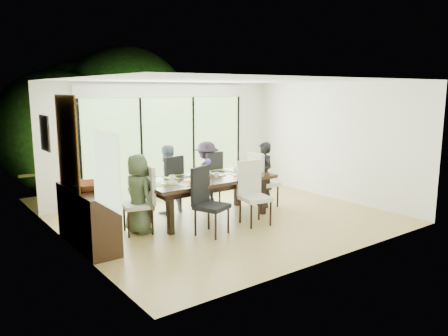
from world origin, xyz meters
TOP-DOWN VIEW (x-y plane):
  - floor at (0.00, 0.00)m, footprint 6.00×5.00m
  - ceiling at (0.00, 0.00)m, footprint 6.00×5.00m
  - wall_back at (0.00, 2.51)m, footprint 6.00×0.02m
  - wall_front at (0.00, -2.51)m, footprint 6.00×0.02m
  - wall_left at (-3.01, 0.00)m, footprint 0.02×5.00m
  - wall_right at (3.01, 0.00)m, footprint 0.02×5.00m
  - glass_doors at (0.00, 2.47)m, footprint 4.20×0.02m
  - blinds_header at (0.00, 2.46)m, footprint 4.40×0.06m
  - mullion_a at (-2.10, 2.46)m, footprint 0.05×0.04m
  - mullion_b at (-0.70, 2.46)m, footprint 0.05×0.04m
  - mullion_c at (0.70, 2.46)m, footprint 0.05×0.04m
  - mullion_d at (2.10, 2.46)m, footprint 0.05×0.04m
  - side_window at (-2.97, -1.20)m, footprint 0.02×0.90m
  - deck at (0.00, 3.40)m, footprint 6.00×1.80m
  - rail_top at (0.00, 4.20)m, footprint 6.00×0.08m
  - foliage_left at (-1.80, 5.20)m, footprint 3.20×3.20m
  - foliage_mid at (0.40, 5.80)m, footprint 4.00×4.00m
  - foliage_right at (2.20, 5.00)m, footprint 2.80×2.80m
  - foliage_far at (-0.60, 6.50)m, footprint 3.60×3.60m
  - table_top at (-0.32, 0.37)m, footprint 2.64×1.21m
  - table_apron at (-0.32, 0.37)m, footprint 2.42×0.99m
  - table_leg_fl at (-1.40, -0.06)m, footprint 0.10×0.10m
  - table_leg_fr at (0.76, -0.06)m, footprint 0.10×0.10m
  - table_leg_bl at (-1.40, 0.80)m, footprint 0.10×0.10m
  - table_leg_br at (0.76, 0.80)m, footprint 0.10×0.10m
  - chair_left_end at (-1.82, 0.37)m, footprint 0.61×0.61m
  - chair_right_end at (1.18, 0.37)m, footprint 0.53×0.53m
  - chair_far_left at (-0.77, 1.22)m, footprint 0.62×0.62m
  - chair_far_right at (0.23, 1.22)m, footprint 0.61×0.61m
  - chair_near_left at (-0.82, -0.50)m, footprint 0.66×0.66m
  - chair_near_right at (0.18, -0.50)m, footprint 0.58×0.58m
  - person_left_end at (-1.80, 0.37)m, footprint 0.50×0.71m
  - person_right_end at (1.16, 0.37)m, footprint 0.53×0.72m
  - person_far_left at (-0.77, 1.20)m, footprint 0.68×0.44m
  - person_far_right at (0.23, 1.20)m, footprint 0.70×0.47m
  - placemat_left at (-1.27, 0.37)m, footprint 0.48×0.35m
  - placemat_right at (0.63, 0.37)m, footprint 0.48×0.35m
  - placemat_far_l at (-0.77, 0.77)m, footprint 0.48×0.35m
  - placemat_far_r at (0.23, 0.77)m, footprint 0.48×0.35m
  - placemat_paper at (-0.87, 0.07)m, footprint 0.48×0.35m
  - tablet_far_l at (-0.67, 0.72)m, footprint 0.29×0.20m
  - tablet_far_r at (0.18, 0.72)m, footprint 0.26×0.19m
  - papers at (0.38, 0.32)m, footprint 0.33×0.24m
  - platter_base at (-0.87, 0.07)m, footprint 0.29×0.29m
  - platter_snacks at (-0.87, 0.07)m, footprint 0.22×0.22m
  - vase at (-0.27, 0.42)m, footprint 0.09×0.09m
  - hyacinth_stems at (-0.27, 0.42)m, footprint 0.04×0.04m
  - hyacinth_blooms at (-0.27, 0.42)m, footprint 0.12×0.12m
  - laptop at (-1.17, 0.27)m, footprint 0.42×0.35m
  - cup_a at (-1.02, 0.52)m, footprint 0.18×0.18m
  - cup_b at (-0.17, 0.27)m, footprint 0.14×0.14m
  - cup_c at (0.48, 0.47)m, footprint 0.19×0.19m
  - book at (-0.07, 0.42)m, footprint 0.22×0.27m
  - sideboard at (-2.76, 0.26)m, footprint 0.48×1.70m
  - bowl at (-2.76, 0.16)m, footprint 0.50×0.50m
  - candlestick_base at (-2.76, 0.61)m, footprint 0.11×0.11m
  - candlestick_shaft at (-2.76, 0.61)m, footprint 0.03×0.03m
  - candlestick_pan at (-2.76, 0.61)m, footprint 0.11×0.11m
  - candle at (-2.76, 0.61)m, footprint 0.04×0.04m
  - tapestry at (-2.97, 0.40)m, footprint 0.02×1.00m
  - art_frame at (-2.97, 1.70)m, footprint 0.03×0.55m
  - art_canvas at (-2.95, 1.70)m, footprint 0.01×0.45m

SIDE VIEW (x-z plane):
  - deck at x=0.00m, z-range -0.10..0.00m
  - floor at x=0.00m, z-range -0.01..0.00m
  - table_leg_fl at x=-1.40m, z-range 0.00..0.76m
  - table_leg_fr at x=0.76m, z-range 0.00..0.76m
  - table_leg_bl at x=-1.40m, z-range 0.00..0.76m
  - table_leg_br at x=0.76m, z-range 0.00..0.76m
  - sideboard at x=-2.76m, z-range 0.00..0.95m
  - rail_top at x=0.00m, z-range 0.52..0.58m
  - chair_left_end at x=-1.82m, z-range 0.00..1.21m
  - chair_right_end at x=1.18m, z-range 0.00..1.21m
  - chair_far_left at x=-0.77m, z-range 0.00..1.21m
  - chair_far_right at x=0.23m, z-range 0.00..1.21m
  - chair_near_left at x=-0.82m, z-range 0.00..1.21m
  - chair_near_right at x=0.18m, z-range 0.00..1.21m
  - table_apron at x=-0.32m, z-range 0.64..0.75m
  - person_left_end at x=-1.80m, z-range 0.00..1.42m
  - person_right_end at x=1.16m, z-range 0.00..1.42m
  - person_far_left at x=-0.77m, z-range 0.00..1.42m
  - person_far_right at x=0.23m, z-range 0.00..1.42m
  - table_top at x=-0.32m, z-range 0.76..0.83m
  - papers at x=0.38m, z-range 0.83..0.83m
  - placemat_left at x=-1.27m, z-range 0.83..0.83m
  - placemat_right at x=0.63m, z-range 0.83..0.83m
  - placemat_far_l at x=-0.77m, z-range 0.83..0.83m
  - placemat_far_r at x=0.23m, z-range 0.83..0.83m
  - placemat_paper at x=-0.87m, z-range 0.83..0.83m
  - book at x=-0.07m, z-range 0.83..0.85m
  - tablet_far_r at x=0.18m, z-range 0.83..0.84m
  - tablet_far_l at x=-0.67m, z-range 0.83..0.85m
  - laptop at x=-1.17m, z-range 0.83..0.85m
  - platter_base at x=-0.87m, z-range 0.83..0.86m
  - platter_snacks at x=-0.87m, z-range 0.86..0.87m
  - cup_b at x=-0.17m, z-range 0.83..0.93m
  - cup_a at x=-1.02m, z-range 0.83..0.93m
  - cup_c at x=0.48m, z-range 0.83..0.93m
  - vase at x=-0.27m, z-range 0.83..0.96m
  - candlestick_base at x=-2.76m, z-range 0.95..1.00m
  - bowl at x=-2.76m, z-range 0.95..1.08m
  - hyacinth_stems at x=-0.27m, z-range 0.94..1.11m
  - hyacinth_blooms at x=-0.27m, z-range 1.07..1.19m
  - glass_doors at x=0.00m, z-range 0.05..2.35m
  - mullion_a at x=-2.10m, z-range 0.05..2.35m
  - mullion_b at x=-0.70m, z-range 0.05..2.35m
  - mullion_c at x=0.70m, z-range 0.05..2.35m
  - mullion_d at x=2.10m, z-range 0.05..2.35m
  - foliage_right at x=2.20m, z-range -0.14..2.66m
  - wall_back at x=0.00m, z-range 0.00..2.70m
  - wall_front at x=0.00m, z-range 0.00..2.70m
  - wall_left at x=-3.01m, z-range 0.00..2.70m
  - wall_right at x=3.01m, z-range 0.00..2.70m
  - foliage_left at x=-1.80m, z-range -0.16..3.04m
  - side_window at x=-2.97m, z-range 1.00..2.00m
  - foliage_far at x=-0.60m, z-range -0.18..3.42m
  - candlestick_shaft at x=-2.76m, z-range 0.98..2.31m
  - tapestry at x=-2.97m, z-range 0.95..2.45m
  - art_frame at x=-2.97m, z-range 1.42..2.08m
  - art_canvas at x=-2.95m, z-range 1.48..2.02m
  - foliage_mid at x=0.40m, z-range -0.20..3.80m
  - candlestick_pan at x=-2.76m, z-range 2.29..2.32m
  - candle at x=-2.76m, z-range 2.31..2.42m
  - blinds_header at x=0.00m, z-range 2.36..2.64m
  - ceiling at x=0.00m, z-range 2.70..2.71m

